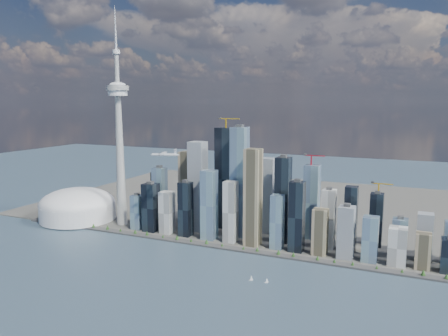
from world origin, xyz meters
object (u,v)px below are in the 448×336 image
at_px(airplane, 164,154).
at_px(sailboat_east, 267,281).
at_px(needle_tower, 119,135).
at_px(dome_stadium, 78,206).
at_px(sailboat_west, 251,279).

distance_m(airplane, sailboat_east, 354.74).
xyz_separation_m(needle_tower, sailboat_east, (464.32, -199.02, -232.59)).
relative_size(dome_stadium, airplane, 3.24).
relative_size(needle_tower, sailboat_west, 52.89).
bearing_deg(dome_stadium, sailboat_east, -17.37).
relative_size(dome_stadium, sailboat_east, 19.77).
xyz_separation_m(sailboat_west, sailboat_east, (29.07, 1.76, -0.09)).
xyz_separation_m(airplane, sailboat_west, (242.27, -104.39, -204.08)).
relative_size(needle_tower, dome_stadium, 2.75).
bearing_deg(dome_stadium, needle_tower, 4.09).
distance_m(airplane, sailboat_west, 333.52).
height_order(needle_tower, airplane, needle_tower).
bearing_deg(sailboat_west, needle_tower, 140.63).
distance_m(sailboat_west, sailboat_east, 29.12).
bearing_deg(sailboat_west, sailboat_east, -11.14).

